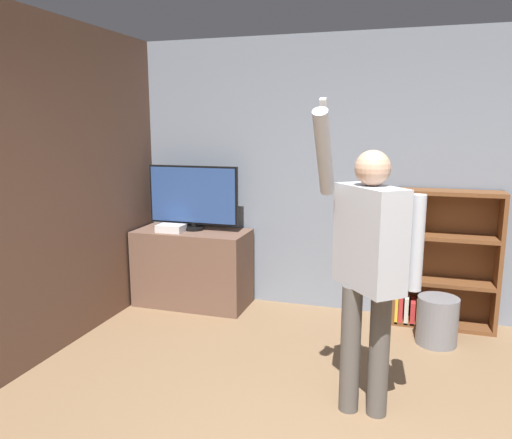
{
  "coord_description": "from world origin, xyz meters",
  "views": [
    {
      "loc": [
        0.14,
        -1.92,
        1.85
      ],
      "look_at": [
        -1.02,
        1.81,
        1.1
      ],
      "focal_mm": 35.0,
      "sensor_mm": 36.0,
      "label": 1
    }
  ],
  "objects_px": {
    "game_console": "(171,228)",
    "television": "(193,197)",
    "person": "(369,257)",
    "waste_bin": "(437,321)",
    "bookshelf": "(435,261)"
  },
  "relations": [
    {
      "from": "person",
      "to": "waste_bin",
      "type": "height_order",
      "value": "person"
    },
    {
      "from": "television",
      "to": "waste_bin",
      "type": "height_order",
      "value": "television"
    },
    {
      "from": "television",
      "to": "game_console",
      "type": "bearing_deg",
      "value": -136.31
    },
    {
      "from": "bookshelf",
      "to": "person",
      "type": "bearing_deg",
      "value": -105.91
    },
    {
      "from": "bookshelf",
      "to": "person",
      "type": "height_order",
      "value": "person"
    },
    {
      "from": "game_console",
      "to": "bookshelf",
      "type": "distance_m",
      "value": 2.57
    },
    {
      "from": "television",
      "to": "bookshelf",
      "type": "xyz_separation_m",
      "value": [
        2.37,
        0.11,
        -0.51
      ]
    },
    {
      "from": "waste_bin",
      "to": "bookshelf",
      "type": "bearing_deg",
      "value": 93.45
    },
    {
      "from": "television",
      "to": "game_console",
      "type": "distance_m",
      "value": 0.39
    },
    {
      "from": "television",
      "to": "person",
      "type": "distance_m",
      "value": 2.45
    },
    {
      "from": "bookshelf",
      "to": "television",
      "type": "bearing_deg",
      "value": -177.26
    },
    {
      "from": "person",
      "to": "bookshelf",
      "type": "bearing_deg",
      "value": 124.36
    },
    {
      "from": "bookshelf",
      "to": "person",
      "type": "relative_size",
      "value": 0.64
    },
    {
      "from": "game_console",
      "to": "television",
      "type": "bearing_deg",
      "value": 43.69
    },
    {
      "from": "television",
      "to": "waste_bin",
      "type": "xyz_separation_m",
      "value": [
        2.39,
        -0.33,
        -0.92
      ]
    }
  ]
}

